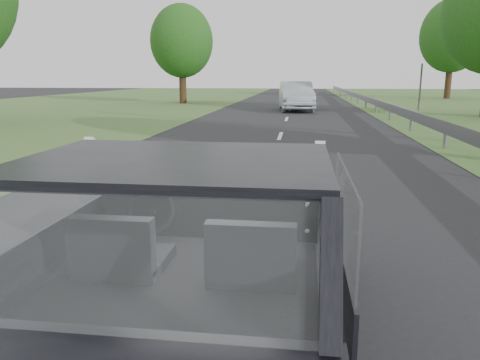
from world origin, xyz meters
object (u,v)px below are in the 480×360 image
(cat, at_px, (235,182))
(other_car, at_px, (296,96))
(highway_sign, at_px, (420,87))
(subject_car, at_px, (196,256))

(cat, bearing_deg, other_car, 100.01)
(highway_sign, bearing_deg, cat, -93.26)
(cat, relative_size, highway_sign, 0.24)
(cat, distance_m, highway_sign, 24.51)
(other_car, bearing_deg, highway_sign, -0.10)
(cat, distance_m, other_car, 22.91)
(cat, height_order, highway_sign, highway_sign)
(other_car, bearing_deg, cat, -95.85)
(subject_car, xyz_separation_m, cat, (0.17, 0.60, 0.36))
(highway_sign, bearing_deg, subject_car, -93.27)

